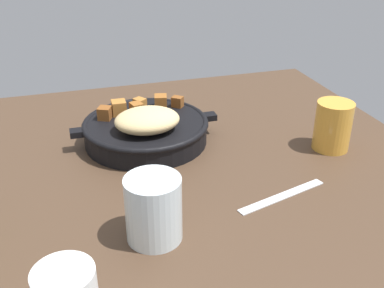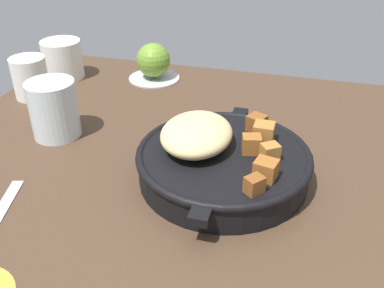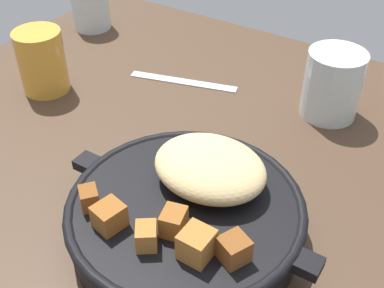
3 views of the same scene
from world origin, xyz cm
name	(u,v)px [view 1 (image 1 of 3)]	position (x,y,z in cm)	size (l,w,h in cm)	color
ground_plane	(179,161)	(0.00, 0.00, -1.20)	(93.43, 82.74, 2.40)	#473323
cast_iron_skillet	(146,128)	(4.70, -7.30, 3.22)	(29.29, 24.95, 8.65)	black
butter_knife	(282,196)	(-12.55, 18.17, 0.18)	(17.26, 1.60, 0.36)	silver
juice_glass_amber	(333,126)	(-29.24, 5.35, 4.77)	(7.01, 7.01, 9.54)	gold
water_glass_tall	(154,209)	(9.57, 22.11, 4.81)	(7.98, 7.98, 9.63)	silver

